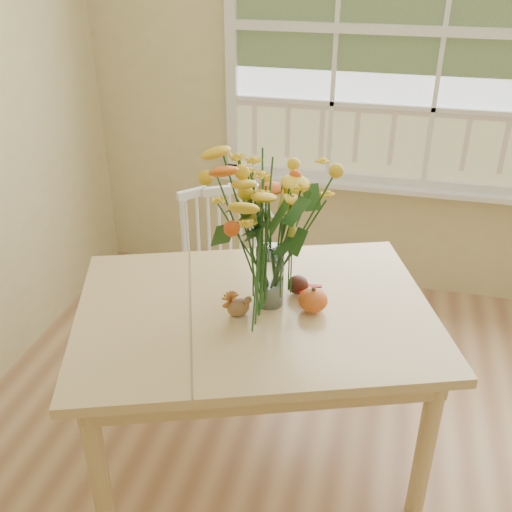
# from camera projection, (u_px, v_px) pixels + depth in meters

# --- Properties ---
(wall_back) EXTENTS (4.00, 0.02, 2.70)m
(wall_back) POSITION_uv_depth(u_px,v_px,m) (439.00, 70.00, 3.17)
(wall_back) COLOR #D4C287
(wall_back) RESTS_ON floor
(window) EXTENTS (2.42, 0.12, 1.74)m
(window) POSITION_uv_depth(u_px,v_px,m) (444.00, 35.00, 3.05)
(window) COLOR silver
(window) RESTS_ON wall_back
(dining_table) EXTENTS (1.61, 1.37, 0.73)m
(dining_table) POSITION_uv_depth(u_px,v_px,m) (255.00, 328.00, 2.35)
(dining_table) COLOR tan
(dining_table) RESTS_ON floor
(windsor_chair) EXTENTS (0.54, 0.54, 0.88)m
(windsor_chair) POSITION_uv_depth(u_px,v_px,m) (224.00, 267.00, 3.05)
(windsor_chair) COLOR white
(windsor_chair) RESTS_ON floor
(flower_vase) EXTENTS (0.50, 0.50, 0.60)m
(flower_vase) POSITION_uv_depth(u_px,v_px,m) (271.00, 220.00, 2.17)
(flower_vase) COLOR white
(flower_vase) RESTS_ON dining_table
(pumpkin) EXTENTS (0.11, 0.11, 0.09)m
(pumpkin) POSITION_uv_depth(u_px,v_px,m) (313.00, 301.00, 2.27)
(pumpkin) COLOR #C44A17
(pumpkin) RESTS_ON dining_table
(turkey_figurine) EXTENTS (0.11, 0.10, 0.11)m
(turkey_figurine) POSITION_uv_depth(u_px,v_px,m) (238.00, 307.00, 2.23)
(turkey_figurine) COLOR #CCB78C
(turkey_figurine) RESTS_ON dining_table
(dark_gourd) EXTENTS (0.13, 0.11, 0.08)m
(dark_gourd) POSITION_uv_depth(u_px,v_px,m) (298.00, 286.00, 2.38)
(dark_gourd) COLOR #38160F
(dark_gourd) RESTS_ON dining_table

